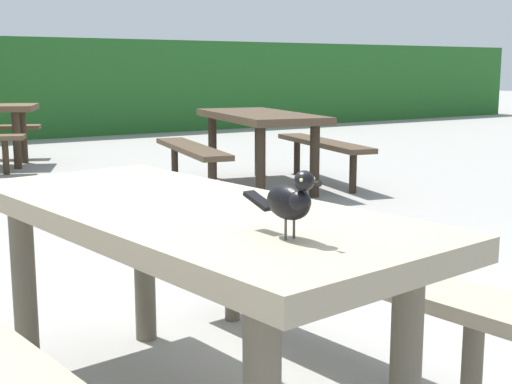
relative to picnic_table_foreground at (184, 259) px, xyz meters
The scene contains 3 objects.
picnic_table_foreground is the anchor object (origin of this frame).
bird_grackle 0.64m from the picnic_table_foreground, 88.98° to the right, with size 0.08×0.29×0.18m.
picnic_table_mid_right 4.72m from the picnic_table_foreground, 53.62° to the left, with size 2.00×2.02×0.74m.
Camera 1 is at (-1.07, -2.21, 1.17)m, focal length 49.39 mm.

